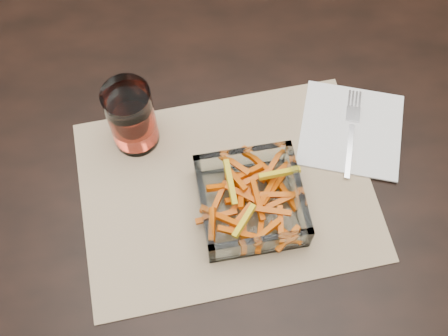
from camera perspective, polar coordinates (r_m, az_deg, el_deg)
The scene contains 6 objects.
dining_table at distance 1.01m, azimuth 5.22°, elevation 1.67°, with size 1.60×0.90×0.75m.
placemat at distance 0.88m, azimuth 0.30°, elevation -2.25°, with size 0.45×0.33×0.00m, color tan.
glass_bowl at distance 0.84m, azimuth 2.73°, elevation -3.49°, with size 0.17×0.17×0.06m.
tumbler at distance 0.88m, azimuth -9.34°, elevation 4.96°, with size 0.07×0.07×0.13m.
napkin at distance 0.94m, azimuth 12.79°, elevation 3.83°, with size 0.16×0.16×0.00m, color white.
fork at distance 0.94m, azimuth 12.82°, elevation 3.81°, with size 0.05×0.16×0.00m.
Camera 1 is at (-0.11, -0.46, 1.56)m, focal length 45.00 mm.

